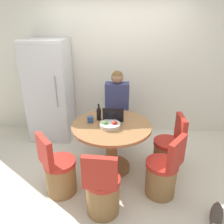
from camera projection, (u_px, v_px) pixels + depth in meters
ground_plane at (115, 173)px, 3.25m from camera, size 12.00×12.00×0.00m
wall_back at (118, 66)px, 4.10m from camera, size 7.00×0.06×2.60m
refrigerator at (50, 91)px, 3.97m from camera, size 0.74×0.66×1.82m
dining_table at (112, 138)px, 3.17m from camera, size 1.13×1.13×0.74m
chair_near_right_corner at (162, 175)px, 2.77m from camera, size 0.47×0.47×0.87m
chair_near_left_corner at (59, 173)px, 2.80m from camera, size 0.48×0.47×0.87m
chair_near_camera at (103, 192)px, 2.49m from camera, size 0.41×0.42×0.87m
chair_right_side at (168, 152)px, 3.25m from camera, size 0.41×0.41×0.87m
person_seated at (117, 105)px, 3.81m from camera, size 0.40×0.37×1.35m
laptop at (113, 118)px, 3.19m from camera, size 0.30×0.25×0.22m
fruit_bowl at (110, 125)px, 3.00m from camera, size 0.29×0.29×0.10m
coffee_cup at (90, 119)px, 3.14m from camera, size 0.09×0.09×0.09m
bottle at (99, 114)px, 3.19m from camera, size 0.07×0.07×0.25m
cat at (216, 217)px, 2.43m from camera, size 0.29×0.49×0.17m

